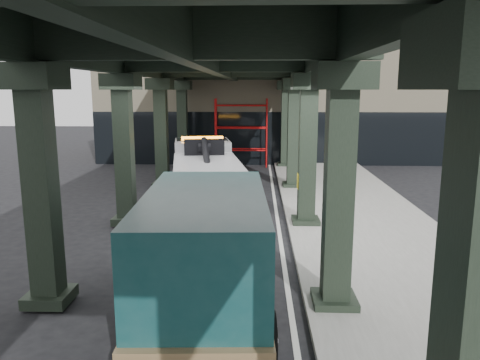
# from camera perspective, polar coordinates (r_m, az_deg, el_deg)

# --- Properties ---
(ground) EXTENTS (90.00, 90.00, 0.00)m
(ground) POSITION_cam_1_polar(r_m,az_deg,el_deg) (13.89, -2.04, -7.96)
(ground) COLOR black
(ground) RESTS_ON ground
(sidewalk) EXTENTS (5.00, 40.00, 0.15)m
(sidewalk) POSITION_cam_1_polar(r_m,az_deg,el_deg) (16.13, 14.74, -5.35)
(sidewalk) COLOR gray
(sidewalk) RESTS_ON ground
(lane_stripe) EXTENTS (0.12, 38.00, 0.01)m
(lane_stripe) POSITION_cam_1_polar(r_m,az_deg,el_deg) (15.78, 4.70, -5.64)
(lane_stripe) COLOR silver
(lane_stripe) RESTS_ON ground
(viaduct) EXTENTS (7.40, 32.00, 6.40)m
(viaduct) POSITION_cam_1_polar(r_m,az_deg,el_deg) (15.20, -3.16, 14.56)
(viaduct) COLOR black
(viaduct) RESTS_ON ground
(building) EXTENTS (22.00, 10.00, 8.00)m
(building) POSITION_cam_1_polar(r_m,az_deg,el_deg) (33.13, 4.01, 10.06)
(building) COLOR #C6B793
(building) RESTS_ON ground
(scaffolding) EXTENTS (3.08, 0.88, 4.00)m
(scaffolding) POSITION_cam_1_polar(r_m,az_deg,el_deg) (27.87, 0.16, 6.03)
(scaffolding) COLOR red
(scaffolding) RESTS_ON ground
(tow_truck) EXTENTS (3.50, 8.46, 2.70)m
(tow_truck) POSITION_cam_1_polar(r_m,az_deg,el_deg) (18.25, -4.30, 0.87)
(tow_truck) COLOR black
(tow_truck) RESTS_ON ground
(towed_van) EXTENTS (2.78, 6.39, 2.55)m
(towed_van) POSITION_cam_1_polar(r_m,az_deg,el_deg) (9.61, -4.10, -8.09)
(towed_van) COLOR #113D3F
(towed_van) RESTS_ON ground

